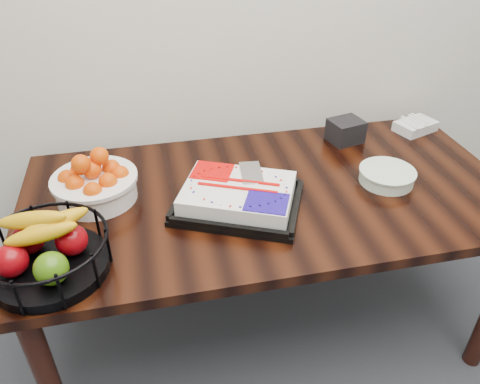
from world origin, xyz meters
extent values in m
cube|color=black|center=(0.00, 2.00, 0.73)|extent=(1.80, 0.90, 0.04)
cylinder|color=black|center=(-0.82, 1.63, 0.35)|extent=(0.07, 0.07, 0.71)
cylinder|color=black|center=(-0.82, 2.37, 0.35)|extent=(0.07, 0.07, 0.71)
cylinder|color=black|center=(0.82, 2.37, 0.35)|extent=(0.07, 0.07, 0.71)
cube|color=black|center=(-0.13, 1.93, 0.76)|extent=(0.53, 0.48, 0.02)
cube|color=white|center=(-0.13, 1.93, 0.80)|extent=(0.45, 0.41, 0.06)
cube|color=#CA0604|center=(-0.24, 2.00, 0.84)|extent=(0.18, 0.17, 0.00)
cube|color=#1A0B7E|center=(-0.02, 1.85, 0.84)|extent=(0.18, 0.17, 0.00)
cube|color=silver|center=(-0.10, 2.02, 0.84)|extent=(0.09, 0.16, 0.00)
cylinder|color=white|center=(-0.62, 2.08, 0.80)|extent=(0.28, 0.28, 0.09)
cylinder|color=white|center=(-0.62, 2.08, 0.84)|extent=(0.30, 0.30, 0.01)
cylinder|color=black|center=(-0.74, 1.73, 0.77)|extent=(0.34, 0.34, 0.03)
torus|color=black|center=(-0.74, 1.73, 0.87)|extent=(0.36, 0.36, 0.01)
cylinder|color=white|center=(0.45, 1.96, 0.77)|extent=(0.20, 0.20, 0.05)
cylinder|color=white|center=(0.45, 1.96, 0.80)|extent=(0.21, 0.21, 0.01)
cube|color=silver|center=(0.77, 2.33, 0.77)|extent=(0.21, 0.17, 0.04)
cube|color=black|center=(0.42, 2.30, 0.80)|extent=(0.16, 0.14, 0.10)
camera|label=1|loc=(-0.41, 0.62, 1.72)|focal=35.00mm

